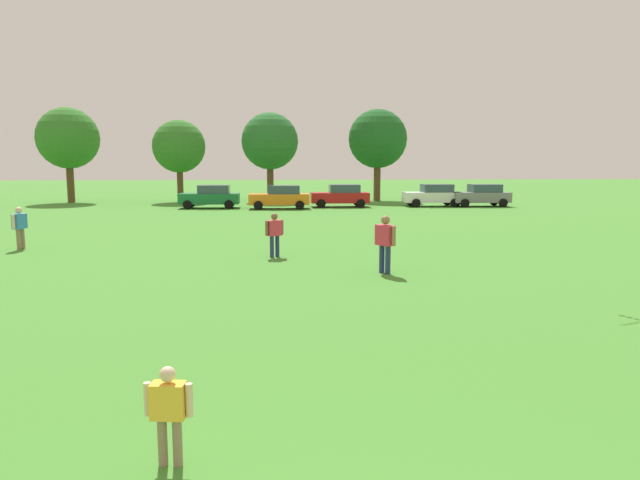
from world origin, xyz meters
The scene contains 14 objects.
ground_plane centered at (0.00, 30.00, 0.00)m, with size 160.00×160.00×0.00m, color #42842D.
child_kite_flyer centered at (-1.87, 3.53, 0.66)m, with size 0.53×0.25×1.12m.
adult_bystander centered at (2.50, 14.03, 1.03)m, with size 0.58×0.71×1.73m.
bystander_near_trees centered at (-0.77, 17.27, 0.91)m, with size 0.63×0.51×1.54m.
bystander_midfield centered at (-10.43, 19.81, 0.96)m, with size 0.41×0.75×1.62m.
parked_car_green_0 centered at (-5.48, 39.45, 0.86)m, with size 4.30×2.02×1.68m.
parked_car_orange_1 centered at (-0.42, 38.46, 0.86)m, with size 4.30×2.02×1.68m.
parked_car_red_2 centered at (4.14, 39.87, 0.86)m, with size 4.30×2.02×1.68m.
parked_car_white_3 centered at (11.22, 39.93, 0.86)m, with size 4.30×2.02×1.68m.
parked_car_gray_4 centered at (14.83, 39.59, 0.86)m, with size 4.30×2.02×1.68m.
tree_far_left centered at (-17.83, 46.51, 5.28)m, with size 5.02×5.02×7.83m.
tree_left centered at (-8.83, 46.60, 4.64)m, with size 4.41×4.41×6.87m.
tree_right centered at (-1.20, 47.06, 5.11)m, with size 4.86×4.86×7.58m.
tree_far_right centered at (8.09, 46.68, 5.32)m, with size 5.06×5.06×7.89m.
Camera 1 is at (-0.69, -2.32, 3.25)m, focal length 31.75 mm.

